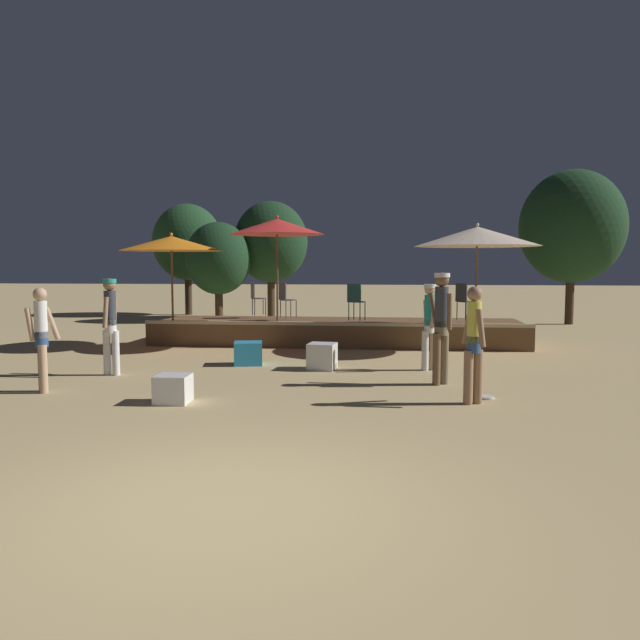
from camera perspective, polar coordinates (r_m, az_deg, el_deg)
ground_plane at (r=5.41m, az=-8.96°, el=-16.38°), size 120.00×120.00×0.00m
wooden_deck at (r=15.98m, az=1.66°, el=-1.07°), size 9.23×2.59×0.63m
patio_umbrella_0 at (r=14.77m, az=14.18°, el=7.41°), size 2.85×2.85×2.93m
patio_umbrella_1 at (r=14.92m, az=-3.96°, el=8.50°), size 2.27×2.27×3.15m
patio_umbrella_2 at (r=15.56m, az=-13.44°, el=6.81°), size 2.46×2.46×2.76m
cube_seat_0 at (r=12.50m, az=-6.58°, el=-3.04°), size 0.65×0.65×0.45m
cube_seat_1 at (r=9.25m, az=-13.29°, el=-6.14°), size 0.49×0.49×0.40m
cube_seat_2 at (r=11.86m, az=0.20°, el=-3.33°), size 0.56×0.56×0.50m
person_0 at (r=11.85m, az=9.97°, el=-0.26°), size 0.28×0.46×1.62m
person_1 at (r=10.43m, az=11.03°, el=-0.01°), size 0.40×0.45×1.86m
person_2 at (r=10.56m, az=-24.11°, el=-1.42°), size 0.46×0.35×1.63m
person_3 at (r=9.08m, az=13.89°, el=-1.89°), size 0.31×0.51×1.68m
person_4 at (r=11.75m, az=-18.61°, el=-0.06°), size 0.30×0.51×1.74m
bistro_chair_0 at (r=16.87m, az=-5.91°, el=2.29°), size 0.45×0.45×0.90m
bistro_chair_1 at (r=16.05m, az=-3.20°, el=2.17°), size 0.48×0.48×0.90m
bistro_chair_2 at (r=15.18m, az=3.26°, el=2.01°), size 0.44×0.44×0.90m
bistro_chair_3 at (r=15.69m, az=12.98°, el=1.99°), size 0.48×0.48×0.90m
frisbee_disc at (r=9.65m, az=14.94°, el=-6.83°), size 0.24×0.24×0.03m
background_tree_0 at (r=25.61m, az=-12.02°, el=6.96°), size 2.76×2.76×4.42m
background_tree_1 at (r=22.55m, az=22.05°, el=7.90°), size 3.42×3.42×5.14m
background_tree_2 at (r=22.53m, az=-9.28°, el=5.56°), size 2.33×2.33×3.51m
background_tree_3 at (r=23.36m, az=-4.51°, el=7.11°), size 2.73×2.73×4.35m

